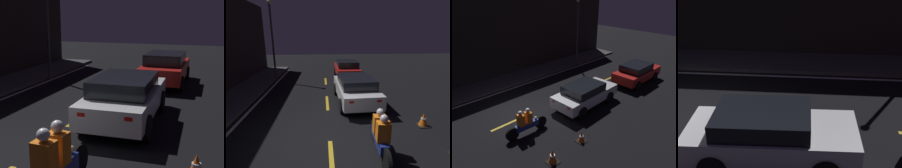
# 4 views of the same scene
# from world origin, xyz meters

# --- Properties ---
(ground_plane) EXTENTS (56.00, 56.00, 0.00)m
(ground_plane) POSITION_xyz_m (0.00, 0.00, 0.00)
(ground_plane) COLOR black
(lane_dash_d) EXTENTS (2.00, 0.14, 0.01)m
(lane_dash_d) POSITION_xyz_m (3.50, 0.00, 0.00)
(lane_dash_d) COLOR gold
(lane_dash_d) RESTS_ON ground
(lane_dash_e) EXTENTS (2.00, 0.14, 0.01)m
(lane_dash_e) POSITION_xyz_m (8.00, 0.00, 0.00)
(lane_dash_e) COLOR gold
(lane_dash_e) RESTS_ON ground
(sedan_white) EXTENTS (4.26, 2.03, 1.42)m
(sedan_white) POSITION_xyz_m (3.45, -1.45, 0.77)
(sedan_white) COLOR silver
(sedan_white) RESTS_ON ground
(taxi_red) EXTENTS (4.13, 1.89, 1.46)m
(taxi_red) POSITION_xyz_m (8.95, -1.76, 0.78)
(taxi_red) COLOR red
(taxi_red) RESTS_ON ground
(motorcycle) EXTENTS (2.26, 0.41, 1.41)m
(motorcycle) POSITION_xyz_m (-0.82, -1.42, 0.66)
(motorcycle) COLOR black
(motorcycle) RESTS_ON ground
(traffic_cone_mid) EXTENTS (0.44, 0.44, 0.51)m
(traffic_cone_mid) POSITION_xyz_m (0.73, -3.66, 0.25)
(traffic_cone_mid) COLOR black
(traffic_cone_mid) RESTS_ON ground
(street_lamp) EXTENTS (0.28, 0.28, 5.76)m
(street_lamp) POSITION_xyz_m (8.21, 3.76, 3.24)
(street_lamp) COLOR #333338
(street_lamp) RESTS_ON ground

